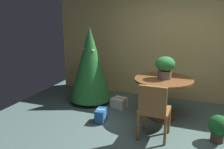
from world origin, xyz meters
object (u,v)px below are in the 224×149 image
at_px(potted_plant, 218,127).
at_px(holiday_tree, 90,64).
at_px(flower_vase, 165,66).
at_px(gift_box_blue, 101,115).
at_px(gift_box_cream, 119,103).
at_px(wooden_chair_near, 154,108).
at_px(round_dining_table, 163,90).

bearing_deg(potted_plant, holiday_tree, 161.97).
relative_size(flower_vase, gift_box_blue, 1.40).
distance_m(flower_vase, potted_plant, 1.34).
distance_m(flower_vase, holiday_tree, 1.65).
bearing_deg(gift_box_cream, potted_plant, -22.22).
height_order(holiday_tree, gift_box_cream, holiday_tree).
height_order(wooden_chair_near, gift_box_blue, wooden_chair_near).
distance_m(gift_box_blue, gift_box_cream, 0.77).
xyz_separation_m(flower_vase, gift_box_blue, (-1.02, -0.60, -0.88)).
distance_m(round_dining_table, gift_box_cream, 1.04).
xyz_separation_m(round_dining_table, gift_box_blue, (-1.01, -0.59, -0.44)).
height_order(gift_box_cream, potted_plant, potted_plant).
bearing_deg(holiday_tree, round_dining_table, -8.80).
xyz_separation_m(wooden_chair_near, potted_plant, (0.95, 0.28, -0.27)).
distance_m(holiday_tree, gift_box_cream, 1.04).
relative_size(gift_box_blue, gift_box_cream, 0.88).
distance_m(flower_vase, gift_box_cream, 1.31).
distance_m(gift_box_cream, potted_plant, 2.03).
height_order(wooden_chair_near, holiday_tree, holiday_tree).
xyz_separation_m(wooden_chair_near, holiday_tree, (-1.61, 1.11, 0.36)).
xyz_separation_m(flower_vase, wooden_chair_near, (-0.01, -0.87, -0.49)).
height_order(flower_vase, gift_box_blue, flower_vase).
height_order(round_dining_table, wooden_chair_near, wooden_chair_near).
bearing_deg(wooden_chair_near, potted_plant, 16.24).
bearing_deg(round_dining_table, flower_vase, 41.50).
bearing_deg(round_dining_table, potted_plant, -31.61).
distance_m(flower_vase, wooden_chair_near, 1.00).
distance_m(round_dining_table, gift_box_blue, 1.25).
distance_m(gift_box_blue, potted_plant, 1.96).
relative_size(wooden_chair_near, potted_plant, 2.09).
height_order(holiday_tree, gift_box_blue, holiday_tree).
distance_m(round_dining_table, holiday_tree, 1.66).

